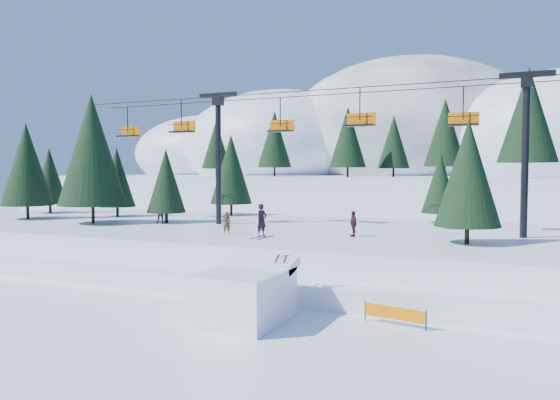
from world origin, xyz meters
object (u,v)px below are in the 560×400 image
at_px(banner_near, 395,313).
at_px(banner_far, 461,306).
at_px(jump_kicker, 245,294).
at_px(chairlift, 342,134).

height_order(banner_near, banner_far, same).
xyz_separation_m(jump_kicker, chairlift, (-0.74, 16.13, 8.08)).
bearing_deg(chairlift, jump_kicker, -87.36).
xyz_separation_m(banner_near, banner_far, (2.48, 2.64, 0.00)).
relative_size(jump_kicker, banner_far, 1.81).
height_order(jump_kicker, banner_near, jump_kicker).
distance_m(banner_near, banner_far, 3.62).
bearing_deg(banner_near, jump_kicker, -161.38).
relative_size(chairlift, banner_far, 16.15).
relative_size(chairlift, banner_near, 16.39).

